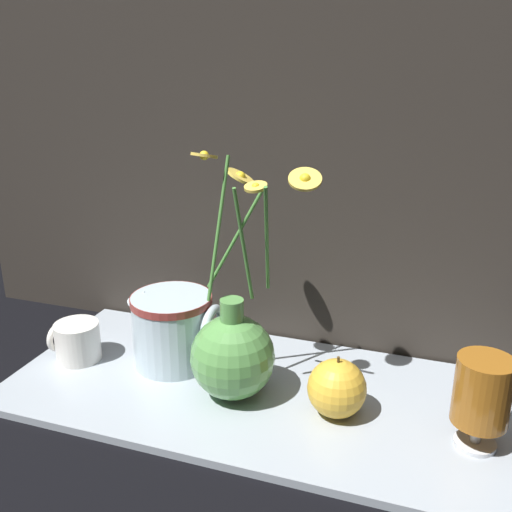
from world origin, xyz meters
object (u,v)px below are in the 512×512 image
yellow_mug (77,341)px  orange_fruit (337,388)px  ceramic_pitcher (174,326)px  tea_glass (482,393)px  vase_with_flowers (233,352)px

yellow_mug → orange_fruit: size_ratio=0.91×
yellow_mug → ceramic_pitcher: 0.17m
orange_fruit → yellow_mug: bearing=178.1°
ceramic_pitcher → tea_glass: 0.47m
yellow_mug → tea_glass: bearing=-2.2°
yellow_mug → tea_glass: 0.62m
yellow_mug → orange_fruit: orange_fruit is taller
yellow_mug → orange_fruit: 0.44m
vase_with_flowers → ceramic_pitcher: size_ratio=2.31×
tea_glass → ceramic_pitcher: bearing=171.9°
vase_with_flowers → yellow_mug: bearing=177.2°
yellow_mug → vase_with_flowers: bearing=-2.8°
tea_glass → orange_fruit: bearing=177.1°
orange_fruit → vase_with_flowers: bearing=179.8°
tea_glass → orange_fruit: tea_glass is taller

